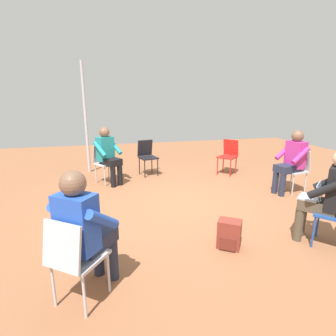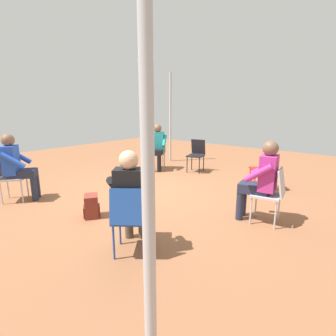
# 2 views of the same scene
# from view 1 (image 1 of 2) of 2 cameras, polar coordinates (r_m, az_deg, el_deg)

# --- Properties ---
(ground_plane) EXTENTS (14.08, 14.08, 0.00)m
(ground_plane) POSITION_cam_1_polar(r_m,az_deg,el_deg) (4.67, 3.62, -8.05)
(ground_plane) COLOR brown
(chair_southeast) EXTENTS (0.57, 0.58, 0.85)m
(chair_southeast) POSITION_cam_1_polar(r_m,az_deg,el_deg) (5.98, -13.75, 1.58)
(chair_southeast) COLOR #B7B7BC
(chair_southeast) RESTS_ON ground
(chair_southwest) EXTENTS (0.58, 0.58, 0.85)m
(chair_southwest) POSITION_cam_1_polar(r_m,az_deg,el_deg) (6.68, 13.04, 2.95)
(chair_southwest) COLOR red
(chair_southwest) RESTS_ON ground
(chair_northeast) EXTENTS (0.58, 0.58, 0.85)m
(chair_northeast) POSITION_cam_1_polar(r_m,az_deg,el_deg) (2.51, -19.89, -17.55)
(chair_northeast) COLOR #B7B7BC
(chair_northeast) RESTS_ON ground
(chair_west) EXTENTS (0.49, 0.46, 0.85)m
(chair_west) POSITION_cam_1_polar(r_m,az_deg,el_deg) (5.78, 26.17, 0.05)
(chair_west) COLOR #B7B7BC
(chair_west) RESTS_ON ground
(chair_south) EXTENTS (0.48, 0.51, 0.85)m
(chair_south) POSITION_cam_1_polar(r_m,az_deg,el_deg) (6.45, -4.59, 2.88)
(chair_south) COLOR black
(chair_south) RESTS_ON ground
(person_with_laptop) EXTENTS (0.63, 0.64, 1.24)m
(person_with_laptop) POSITION_cam_1_polar(r_m,az_deg,el_deg) (3.78, 31.49, -4.63)
(person_with_laptop) COLOR #4C4233
(person_with_laptop) RESTS_ON ground
(person_in_blue) EXTENTS (0.63, 0.63, 1.24)m
(person_in_blue) POSITION_cam_1_polar(r_m,az_deg,el_deg) (2.52, -17.69, -12.06)
(person_in_blue) COLOR #23283D
(person_in_blue) RESTS_ON ground
(person_in_teal) EXTENTS (0.63, 0.63, 1.24)m
(person_in_teal) POSITION_cam_1_polar(r_m,az_deg,el_deg) (5.81, -12.93, 3.25)
(person_in_teal) COLOR black
(person_in_teal) RESTS_ON ground
(person_in_magenta) EXTENTS (0.56, 0.55, 1.24)m
(person_in_magenta) POSITION_cam_1_polar(r_m,az_deg,el_deg) (5.61, 25.29, 1.83)
(person_in_magenta) COLOR #23283D
(person_in_magenta) RESTS_ON ground
(backpack_near_laptop_user) EXTENTS (0.34, 0.32, 0.36)m
(backpack_near_laptop_user) POSITION_cam_1_polar(r_m,az_deg,el_deg) (3.46, 13.15, -14.12)
(backpack_near_laptop_user) COLOR maroon
(backpack_near_laptop_user) RESTS_ON ground
(tent_pole_far) EXTENTS (0.07, 0.07, 2.70)m
(tent_pole_far) POSITION_cam_1_polar(r_m,az_deg,el_deg) (6.85, -17.50, 10.19)
(tent_pole_far) COLOR #B2B2B7
(tent_pole_far) RESTS_ON ground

